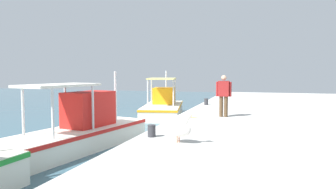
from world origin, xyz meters
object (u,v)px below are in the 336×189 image
(fishing_boat_second, at_px, (76,132))
(fishing_boat_third, at_px, (163,107))
(pelican, at_px, (180,128))
(mooring_bollard_third, at_px, (152,131))
(fisherman_standing, at_px, (224,94))
(mooring_bollard_fourth, at_px, (206,102))

(fishing_boat_second, distance_m, fishing_boat_third, 8.85)
(fishing_boat_second, bearing_deg, pelican, -108.81)
(mooring_bollard_third, bearing_deg, pelican, -118.49)
(fisherman_standing, xyz_separation_m, mooring_bollard_fourth, (4.58, 1.51, -0.79))
(pelican, relative_size, fisherman_standing, 0.55)
(fishing_boat_third, relative_size, pelican, 6.02)
(fishing_boat_second, height_order, mooring_bollard_third, fishing_boat_second)
(pelican, xyz_separation_m, fisherman_standing, (5.29, -0.54, 0.58))
(fishing_boat_third, distance_m, mooring_bollard_third, 10.06)
(fishing_boat_third, distance_m, fisherman_standing, 6.59)
(fishing_boat_third, height_order, mooring_bollard_fourth, fishing_boat_third)
(fishing_boat_second, xyz_separation_m, pelican, (-1.37, -4.03, 0.56))
(fishing_boat_third, xyz_separation_m, mooring_bollard_third, (-9.68, -2.71, 0.40))
(fisherman_standing, bearing_deg, mooring_bollard_third, 162.37)
(fisherman_standing, distance_m, mooring_bollard_fourth, 4.89)
(pelican, distance_m, mooring_bollard_third, 1.13)
(pelican, bearing_deg, fisherman_standing, -5.81)
(pelican, height_order, fisherman_standing, fisherman_standing)
(fishing_boat_third, height_order, mooring_bollard_third, fishing_boat_third)
(fishing_boat_third, xyz_separation_m, mooring_bollard_fourth, (-0.34, -2.71, 0.41))
(fishing_boat_second, relative_size, mooring_bollard_third, 19.03)
(fishing_boat_second, bearing_deg, fishing_boat_third, -2.25)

